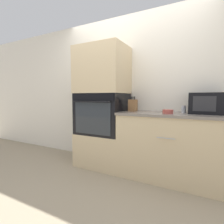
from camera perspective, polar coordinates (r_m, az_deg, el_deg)
ground_plane at (r=2.67m, az=1.16°, el=-20.28°), size 12.00×12.00×0.00m
wall_back at (r=3.00m, az=6.66°, el=6.99°), size 8.00×0.05×2.50m
oven_cabinet_base at (r=3.00m, az=-3.10°, el=-11.94°), size 0.79×0.60×0.54m
wall_oven at (r=2.89m, az=-3.19°, el=-0.49°), size 0.77×0.64×0.66m
oven_cabinet_upper at (r=2.91m, az=-3.21°, el=13.42°), size 0.79×0.60×0.74m
counter_unit at (r=2.59m, az=18.36°, el=-10.52°), size 1.40×0.63×0.92m
microwave at (r=2.58m, az=28.43°, el=2.51°), size 0.41×0.35×0.27m
knife_block at (r=2.70m, az=6.84°, el=2.20°), size 0.10×0.15×0.23m
bowl at (r=2.42m, az=17.77°, el=0.15°), size 0.14×0.14×0.05m
condiment_jar_near at (r=2.82m, az=7.39°, el=1.48°), size 0.04×0.04×0.11m
condiment_jar_mid at (r=2.59m, az=22.32°, el=0.82°), size 0.06×0.06×0.10m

